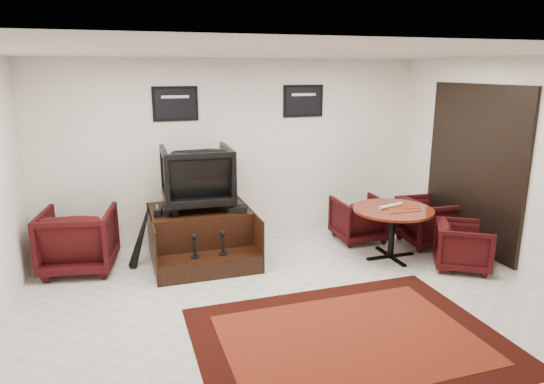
{
  "coord_description": "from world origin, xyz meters",
  "views": [
    {
      "loc": [
        -1.76,
        -4.75,
        2.64
      ],
      "look_at": [
        0.07,
        0.9,
        1.13
      ],
      "focal_mm": 32.0,
      "sensor_mm": 36.0,
      "label": 1
    }
  ],
  "objects_px": {
    "meeting_table": "(393,215)",
    "table_chair_corner": "(463,244)",
    "armchair_side": "(78,237)",
    "table_chair_back": "(359,217)",
    "table_chair_window": "(429,219)",
    "shine_podium": "(201,236)",
    "shine_chair": "(197,174)"
  },
  "relations": [
    {
      "from": "meeting_table",
      "to": "table_chair_corner",
      "type": "relative_size",
      "value": 1.59
    },
    {
      "from": "armchair_side",
      "to": "table_chair_back",
      "type": "bearing_deg",
      "value": -171.83
    },
    {
      "from": "table_chair_back",
      "to": "table_chair_corner",
      "type": "bearing_deg",
      "value": 120.23
    },
    {
      "from": "table_chair_window",
      "to": "meeting_table",
      "type": "bearing_deg",
      "value": 114.05
    },
    {
      "from": "table_chair_back",
      "to": "table_chair_corner",
      "type": "xyz_separation_m",
      "value": [
        0.8,
        -1.46,
        -0.03
      ]
    },
    {
      "from": "armchair_side",
      "to": "shine_podium",
      "type": "bearing_deg",
      "value": -173.25
    },
    {
      "from": "table_chair_back",
      "to": "table_chair_window",
      "type": "xyz_separation_m",
      "value": [
        0.94,
        -0.5,
        0.02
      ]
    },
    {
      "from": "table_chair_window",
      "to": "table_chair_corner",
      "type": "xyz_separation_m",
      "value": [
        -0.14,
        -0.96,
        -0.05
      ]
    },
    {
      "from": "table_chair_corner",
      "to": "shine_podium",
      "type": "bearing_deg",
      "value": 98.0
    },
    {
      "from": "shine_podium",
      "to": "table_chair_corner",
      "type": "xyz_separation_m",
      "value": [
        3.31,
        -1.48,
        0.02
      ]
    },
    {
      "from": "table_chair_back",
      "to": "shine_podium",
      "type": "bearing_deg",
      "value": 1.01
    },
    {
      "from": "table_chair_window",
      "to": "shine_chair",
      "type": "bearing_deg",
      "value": 82.51
    },
    {
      "from": "meeting_table",
      "to": "table_chair_window",
      "type": "height_order",
      "value": "table_chair_window"
    },
    {
      "from": "table_chair_window",
      "to": "table_chair_corner",
      "type": "height_order",
      "value": "table_chair_window"
    },
    {
      "from": "armchair_side",
      "to": "shine_chair",
      "type": "bearing_deg",
      "value": -168.15
    },
    {
      "from": "meeting_table",
      "to": "table_chair_window",
      "type": "xyz_separation_m",
      "value": [
        0.85,
        0.32,
        -0.25
      ]
    },
    {
      "from": "shine_chair",
      "to": "shine_podium",
      "type": "bearing_deg",
      "value": 92.08
    },
    {
      "from": "table_chair_window",
      "to": "shine_podium",
      "type": "bearing_deg",
      "value": 84.85
    },
    {
      "from": "armchair_side",
      "to": "table_chair_corner",
      "type": "xyz_separation_m",
      "value": [
        4.93,
        -1.55,
        -0.12
      ]
    },
    {
      "from": "shine_podium",
      "to": "meeting_table",
      "type": "xyz_separation_m",
      "value": [
        2.59,
        -0.84,
        0.31
      ]
    },
    {
      "from": "shine_podium",
      "to": "meeting_table",
      "type": "relative_size",
      "value": 1.28
    },
    {
      "from": "meeting_table",
      "to": "table_chair_back",
      "type": "bearing_deg",
      "value": 96.26
    },
    {
      "from": "meeting_table",
      "to": "shine_podium",
      "type": "bearing_deg",
      "value": 162.12
    },
    {
      "from": "shine_podium",
      "to": "armchair_side",
      "type": "relative_size",
      "value": 1.54
    },
    {
      "from": "armchair_side",
      "to": "table_chair_back",
      "type": "xyz_separation_m",
      "value": [
        4.13,
        -0.09,
        -0.09
      ]
    },
    {
      "from": "shine_chair",
      "to": "armchair_side",
      "type": "bearing_deg",
      "value": 4.45
    },
    {
      "from": "table_chair_back",
      "to": "meeting_table",
      "type": "bearing_deg",
      "value": 97.66
    },
    {
      "from": "armchair_side",
      "to": "table_chair_corner",
      "type": "bearing_deg",
      "value": 172.01
    },
    {
      "from": "table_chair_back",
      "to": "table_chair_corner",
      "type": "distance_m",
      "value": 1.67
    },
    {
      "from": "shine_podium",
      "to": "table_chair_window",
      "type": "xyz_separation_m",
      "value": [
        3.44,
        -0.52,
        0.07
      ]
    },
    {
      "from": "shine_chair",
      "to": "meeting_table",
      "type": "distance_m",
      "value": 2.83
    },
    {
      "from": "table_chair_back",
      "to": "table_chair_window",
      "type": "relative_size",
      "value": 0.95
    }
  ]
}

